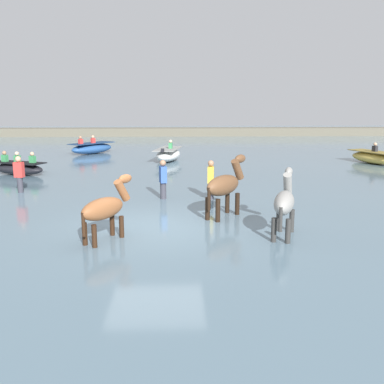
{
  "coord_description": "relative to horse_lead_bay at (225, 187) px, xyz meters",
  "views": [
    {
      "loc": [
        0.52,
        -10.45,
        3.38
      ],
      "look_at": [
        1.01,
        1.98,
        0.83
      ],
      "focal_mm": 39.62,
      "sensor_mm": 36.0,
      "label": 1
    }
  ],
  "objects": [
    {
      "name": "ground_plane",
      "position": [
        -1.87,
        -0.97,
        -1.18
      ],
      "size": [
        120.0,
        120.0,
        0.0
      ],
      "primitive_type": "plane",
      "color": "#666051"
    },
    {
      "name": "horse_lead_bay",
      "position": [
        0.0,
        0.0,
        0.0
      ],
      "size": [
        1.43,
        1.61,
        2.0
      ],
      "color": "brown",
      "rests_on": "ground"
    },
    {
      "name": "horse_trailing_chestnut",
      "position": [
        -2.96,
        -2.01,
        -0.13
      ],
      "size": [
        1.18,
        1.49,
        1.77
      ],
      "color": "brown",
      "rests_on": "ground"
    },
    {
      "name": "boat_mid_channel",
      "position": [
        -1.74,
        12.25,
        -0.5
      ],
      "size": [
        1.75,
        3.39,
        1.18
      ],
      "color": "silver",
      "rests_on": "water_surface"
    },
    {
      "name": "horse_flank_grey",
      "position": [
        1.2,
        -1.83,
        -0.07
      ],
      "size": [
        0.89,
        1.71,
        1.88
      ],
      "color": "gray",
      "rests_on": "ground"
    },
    {
      "name": "person_spectator_far",
      "position": [
        -6.88,
        3.62,
        -0.31
      ],
      "size": [
        0.35,
        0.26,
        1.63
      ],
      "color": "#383842",
      "rests_on": "ground"
    },
    {
      "name": "far_shoreline",
      "position": [
        -1.87,
        32.13,
        -0.62
      ],
      "size": [
        80.0,
        2.4,
        1.13
      ],
      "primitive_type": "cube",
      "color": "#605B4C",
      "rests_on": "ground"
    },
    {
      "name": "boat_distant_west",
      "position": [
        -6.71,
        16.04,
        -0.5
      ],
      "size": [
        2.88,
        3.18,
        1.17
      ],
      "color": "#28518E",
      "rests_on": "water_surface"
    },
    {
      "name": "water_surface",
      "position": [
        -1.87,
        9.03,
        -1.02
      ],
      "size": [
        90.0,
        90.0,
        0.33
      ],
      "primitive_type": "cube",
      "color": "slate",
      "rests_on": "ground"
    },
    {
      "name": "boat_distant_east",
      "position": [
        9.25,
        10.64,
        -0.53
      ],
      "size": [
        2.04,
        3.24,
        1.12
      ],
      "color": "gold",
      "rests_on": "water_surface"
    },
    {
      "name": "person_onlooker_left",
      "position": [
        -0.2,
        2.23,
        -0.31
      ],
      "size": [
        0.24,
        0.34,
        1.63
      ],
      "color": "#383842",
      "rests_on": "ground"
    },
    {
      "name": "person_onlooker_right",
      "position": [
        -1.77,
        2.36,
        -0.31
      ],
      "size": [
        0.27,
        0.36,
        1.63
      ],
      "color": "#383842",
      "rests_on": "ground"
    },
    {
      "name": "boat_far_inshore",
      "position": [
        -8.38,
        7.65,
        -0.55
      ],
      "size": [
        2.74,
        1.9,
        1.04
      ],
      "color": "black",
      "rests_on": "water_surface"
    }
  ]
}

